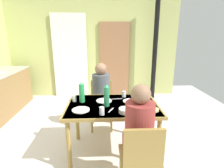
# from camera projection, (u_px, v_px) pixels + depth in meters

# --- Properties ---
(ground_plane) EXTENTS (6.62, 6.62, 0.00)m
(ground_plane) POSITION_uv_depth(u_px,v_px,m) (84.00, 147.00, 2.74)
(ground_plane) COLOR silver
(wall_back) EXTENTS (4.66, 0.10, 2.63)m
(wall_back) POSITION_uv_depth(u_px,v_px,m) (92.00, 48.00, 4.84)
(wall_back) COLOR #B4BC6C
(wall_back) RESTS_ON ground_plane
(door_wooden) EXTENTS (0.80, 0.05, 2.00)m
(door_wooden) POSITION_uv_depth(u_px,v_px,m) (114.00, 60.00, 4.87)
(door_wooden) COLOR #8F603F
(door_wooden) RESTS_ON ground_plane
(stove_pipe_column) EXTENTS (0.12, 0.12, 2.63)m
(stove_pipe_column) POSITION_uv_depth(u_px,v_px,m) (155.00, 49.00, 4.57)
(stove_pipe_column) COLOR black
(stove_pipe_column) RESTS_ON ground_plane
(curtain_panel) EXTENTS (0.90, 0.03, 2.21)m
(curtain_panel) POSITION_uv_depth(u_px,v_px,m) (70.00, 57.00, 4.77)
(curtain_panel) COLOR white
(curtain_panel) RESTS_ON ground_plane
(dining_table) EXTENTS (1.25, 0.86, 0.75)m
(dining_table) POSITION_uv_depth(u_px,v_px,m) (113.00, 110.00, 2.47)
(dining_table) COLOR olive
(dining_table) RESTS_ON ground_plane
(chair_near_diner) EXTENTS (0.40, 0.40, 0.87)m
(chair_near_diner) POSITION_uv_depth(u_px,v_px,m) (141.00, 157.00, 1.78)
(chair_near_diner) COLOR olive
(chair_near_diner) RESTS_ON ground_plane
(chair_far_diner) EXTENTS (0.40, 0.40, 0.87)m
(chair_far_diner) POSITION_uv_depth(u_px,v_px,m) (102.00, 101.00, 3.26)
(chair_far_diner) COLOR olive
(chair_far_diner) RESTS_ON ground_plane
(person_near_diner) EXTENTS (0.30, 0.37, 0.77)m
(person_near_diner) POSITION_uv_depth(u_px,v_px,m) (139.00, 125.00, 1.83)
(person_near_diner) COLOR maroon
(person_near_diner) RESTS_ON ground_plane
(person_far_diner) EXTENTS (0.30, 0.37, 0.77)m
(person_far_diner) POSITION_uv_depth(u_px,v_px,m) (101.00, 89.00, 3.05)
(person_far_diner) COLOR #515A5D
(person_far_diner) RESTS_ON ground_plane
(water_bottle_green_near) EXTENTS (0.08, 0.08, 0.30)m
(water_bottle_green_near) POSITION_uv_depth(u_px,v_px,m) (82.00, 92.00, 2.50)
(water_bottle_green_near) COLOR green
(water_bottle_green_near) RESTS_ON dining_table
(water_bottle_green_far) EXTENTS (0.07, 0.07, 0.30)m
(water_bottle_green_far) POSITION_uv_depth(u_px,v_px,m) (107.00, 96.00, 2.36)
(water_bottle_green_far) COLOR #298350
(water_bottle_green_far) RESTS_ON dining_table
(serving_bowl_center) EXTENTS (0.17, 0.17, 0.05)m
(serving_bowl_center) POSITION_uv_depth(u_px,v_px,m) (126.00, 111.00, 2.18)
(serving_bowl_center) COLOR silver
(serving_bowl_center) RESTS_ON dining_table
(dinner_plate_near_left) EXTENTS (0.21, 0.21, 0.01)m
(dinner_plate_near_left) POSITION_uv_depth(u_px,v_px,m) (130.00, 101.00, 2.55)
(dinner_plate_near_left) COLOR white
(dinner_plate_near_left) RESTS_ON dining_table
(dinner_plate_near_right) EXTENTS (0.22, 0.22, 0.01)m
(dinner_plate_near_right) POSITION_uv_depth(u_px,v_px,m) (81.00, 110.00, 2.25)
(dinner_plate_near_right) COLOR white
(dinner_plate_near_right) RESTS_ON dining_table
(dinner_plate_far_center) EXTENTS (0.22, 0.22, 0.01)m
(dinner_plate_far_center) POSITION_uv_depth(u_px,v_px,m) (104.00, 101.00, 2.57)
(dinner_plate_far_center) COLOR white
(dinner_plate_far_center) RESTS_ON dining_table
(drinking_glass_by_near_diner) EXTENTS (0.06, 0.06, 0.10)m
(drinking_glass_by_near_diner) POSITION_uv_depth(u_px,v_px,m) (102.00, 111.00, 2.12)
(drinking_glass_by_near_diner) COLOR silver
(drinking_glass_by_near_diner) RESTS_ON dining_table
(drinking_glass_by_far_diner) EXTENTS (0.06, 0.06, 0.09)m
(drinking_glass_by_far_diner) POSITION_uv_depth(u_px,v_px,m) (74.00, 98.00, 2.55)
(drinking_glass_by_far_diner) COLOR silver
(drinking_glass_by_far_diner) RESTS_ON dining_table
(drinking_glass_spare_center) EXTENTS (0.06, 0.06, 0.09)m
(drinking_glass_spare_center) POSITION_uv_depth(u_px,v_px,m) (124.00, 94.00, 2.73)
(drinking_glass_spare_center) COLOR silver
(drinking_glass_spare_center) RESTS_ON dining_table
(bread_plate_sliced) EXTENTS (0.19, 0.19, 0.02)m
(bread_plate_sliced) POSITION_uv_depth(u_px,v_px,m) (151.00, 109.00, 2.26)
(bread_plate_sliced) COLOR #DBB77A
(bread_plate_sliced) RESTS_ON dining_table
(cutlery_knife_near) EXTENTS (0.15, 0.02, 0.00)m
(cutlery_knife_near) POSITION_uv_depth(u_px,v_px,m) (117.00, 99.00, 2.66)
(cutlery_knife_near) COLOR silver
(cutlery_knife_near) RESTS_ON dining_table
(cutlery_fork_near) EXTENTS (0.08, 0.14, 0.00)m
(cutlery_fork_near) POSITION_uv_depth(u_px,v_px,m) (111.00, 110.00, 2.26)
(cutlery_fork_near) COLOR silver
(cutlery_fork_near) RESTS_ON dining_table
(cutlery_knife_far) EXTENTS (0.15, 0.04, 0.00)m
(cutlery_knife_far) POSITION_uv_depth(u_px,v_px,m) (142.00, 96.00, 2.77)
(cutlery_knife_far) COLOR silver
(cutlery_knife_far) RESTS_ON dining_table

